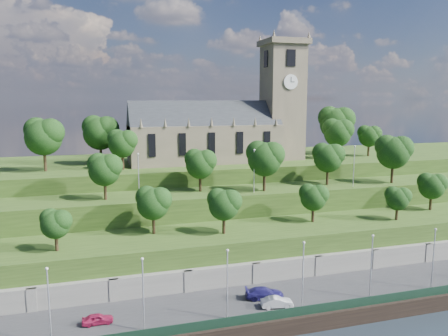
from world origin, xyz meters
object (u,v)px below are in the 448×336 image
object	(u,v)px
car_right	(264,293)
church	(226,126)
car_middle	(277,302)
car_left	(98,319)

from	to	relation	value
car_right	church	bearing A→B (deg)	2.20
church	car_middle	world-z (taller)	church
car_middle	car_left	bearing A→B (deg)	93.79
church	car_right	xyz separation A→B (m)	(-6.46, -39.69, -19.78)
church	car_left	size ratio (longest dim) A/B	10.63
car_middle	church	bearing A→B (deg)	1.46
car_left	car_right	bearing A→B (deg)	-88.95
car_left	car_middle	world-z (taller)	car_middle
church	car_middle	size ratio (longest dim) A/B	9.36
car_left	car_middle	distance (m)	22.17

